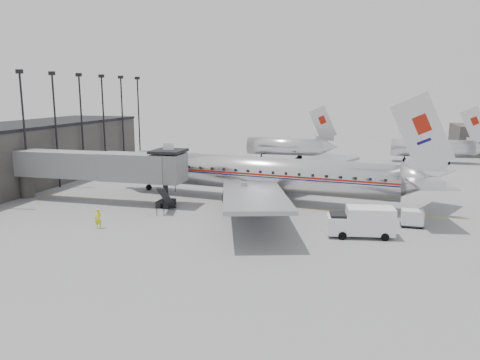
# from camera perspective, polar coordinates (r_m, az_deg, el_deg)

# --- Properties ---
(ground) EXTENTS (160.00, 160.00, 0.00)m
(ground) POSITION_cam_1_polar(r_m,az_deg,el_deg) (47.04, -0.28, -4.93)
(ground) COLOR slate
(ground) RESTS_ON ground
(terminal) EXTENTS (12.00, 46.00, 8.00)m
(terminal) POSITION_cam_1_polar(r_m,az_deg,el_deg) (71.04, -25.57, 2.67)
(terminal) COLOR #373432
(terminal) RESTS_ON ground
(apron_line) EXTENTS (60.00, 0.15, 0.01)m
(apron_line) POSITION_cam_1_polar(r_m,az_deg,el_deg) (52.09, 4.61, -3.40)
(apron_line) COLOR gold
(apron_line) RESTS_ON ground
(jet_bridge) EXTENTS (21.00, 6.20, 7.10)m
(jet_bridge) POSITION_cam_1_polar(r_m,az_deg,el_deg) (55.88, -16.04, 1.55)
(jet_bridge) COLOR slate
(jet_bridge) RESTS_ON ground
(floodlight_masts) EXTENTS (0.90, 42.25, 15.25)m
(floodlight_masts) POSITION_cam_1_polar(r_m,az_deg,el_deg) (69.06, -20.10, 6.51)
(floodlight_masts) COLOR black
(floodlight_masts) RESTS_ON ground
(distant_aircraft_near) EXTENTS (16.39, 3.20, 10.26)m
(distant_aircraft_near) POSITION_cam_1_polar(r_m,az_deg,el_deg) (87.39, 5.65, 4.17)
(distant_aircraft_near) COLOR silver
(distant_aircraft_near) RESTS_ON ground
(distant_aircraft_mid) EXTENTS (16.39, 3.20, 10.26)m
(distant_aircraft_mid) POSITION_cam_1_polar(r_m,az_deg,el_deg) (91.21, 22.44, 3.68)
(distant_aircraft_mid) COLOR silver
(distant_aircraft_mid) RESTS_ON ground
(airliner) EXTENTS (40.33, 37.14, 12.79)m
(airliner) POSITION_cam_1_polar(r_m,az_deg,el_deg) (54.60, 2.92, 0.73)
(airliner) COLOR silver
(airliner) RESTS_ON ground
(service_van) EXTENTS (6.02, 3.06, 2.70)m
(service_van) POSITION_cam_1_polar(r_m,az_deg,el_deg) (42.85, 14.59, -4.90)
(service_van) COLOR white
(service_van) RESTS_ON ground
(baggage_cart_white) EXTENTS (2.11, 1.62, 1.64)m
(baggage_cart_white) POSITION_cam_1_polar(r_m,az_deg,el_deg) (47.57, 20.25, -4.35)
(baggage_cart_white) COLOR silver
(baggage_cart_white) RESTS_ON ground
(ramp_worker) EXTENTS (0.74, 0.54, 1.88)m
(ramp_worker) POSITION_cam_1_polar(r_m,az_deg,el_deg) (46.07, -16.90, -4.54)
(ramp_worker) COLOR #D0D519
(ramp_worker) RESTS_ON ground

